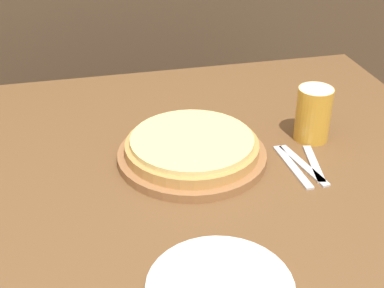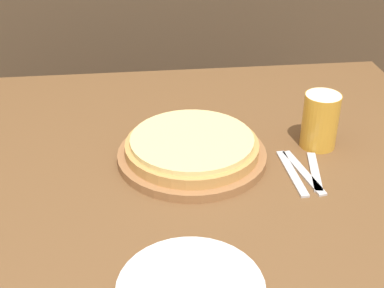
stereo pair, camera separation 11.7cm
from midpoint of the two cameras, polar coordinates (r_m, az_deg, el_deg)
pizza_on_board at (r=1.18m, az=-2.84°, el=-0.68°), size 0.33×0.33×0.06m
beer_glass at (r=1.26m, az=10.27°, el=3.33°), size 0.08×0.08×0.13m
fork at (r=1.17m, az=7.88°, el=-2.48°), size 0.03×0.17×0.00m
dinner_knife at (r=1.18m, az=9.03°, el=-2.32°), size 0.05×0.17×0.00m
spoon at (r=1.19m, az=10.15°, el=-2.17°), size 0.05×0.15×0.00m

